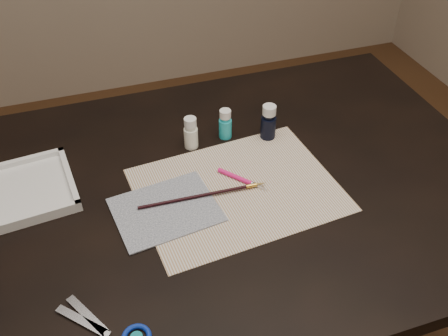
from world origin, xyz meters
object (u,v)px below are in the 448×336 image
object	(u,v)px
paper	(237,190)
palette_tray	(25,190)
paint_bottle_navy	(268,122)
canvas	(166,210)
paint_bottle_white	(191,133)
paint_bottle_cyan	(225,124)
scissors	(97,332)

from	to	relation	value
paper	palette_tray	world-z (taller)	palette_tray
paper	paint_bottle_navy	bearing A→B (deg)	49.41
canvas	paint_bottle_navy	size ratio (longest dim) A/B	2.31
canvas	paint_bottle_navy	world-z (taller)	paint_bottle_navy
paper	canvas	xyz separation A→B (m)	(-0.17, -0.01, 0.00)
paper	paint_bottle_navy	world-z (taller)	paint_bottle_navy
palette_tray	paint_bottle_white	bearing A→B (deg)	7.29
paint_bottle_cyan	scissors	xyz separation A→B (m)	(-0.38, -0.46, -0.03)
canvas	paint_bottle_navy	xyz separation A→B (m)	(0.31, 0.18, 0.04)
paper	palette_tray	size ratio (longest dim) A/B	2.10
paint_bottle_cyan	scissors	world-z (taller)	paint_bottle_cyan
paint_bottle_cyan	palette_tray	xyz separation A→B (m)	(-0.49, -0.06, -0.03)
canvas	palette_tray	distance (m)	0.32
palette_tray	scissors	bearing A→B (deg)	-75.29
palette_tray	paint_bottle_cyan	bearing A→B (deg)	7.28
canvas	scissors	world-z (taller)	scissors
palette_tray	paint_bottle_navy	bearing A→B (deg)	2.58
canvas	palette_tray	size ratio (longest dim) A/B	1.03
scissors	palette_tray	bearing A→B (deg)	-28.80
paint_bottle_white	paint_bottle_navy	bearing A→B (deg)	-7.05
paint_bottle_cyan	scissors	distance (m)	0.60
paint_bottle_cyan	paint_bottle_navy	bearing A→B (deg)	-19.42
scissors	palette_tray	xyz separation A→B (m)	(-0.10, 0.40, 0.01)
paper	scissors	world-z (taller)	scissors
paper	paint_bottle_white	bearing A→B (deg)	106.78
paint_bottle_cyan	scissors	size ratio (longest dim) A/B	0.40
paint_bottle_white	palette_tray	xyz separation A→B (m)	(-0.40, -0.05, -0.03)
paper	paint_bottle_white	distance (m)	0.20
paper	paint_bottle_navy	size ratio (longest dim) A/B	4.69
scissors	paint_bottle_white	bearing A→B (deg)	-76.49
paper	paint_bottle_navy	distance (m)	0.22
paint_bottle_white	scissors	distance (m)	0.54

